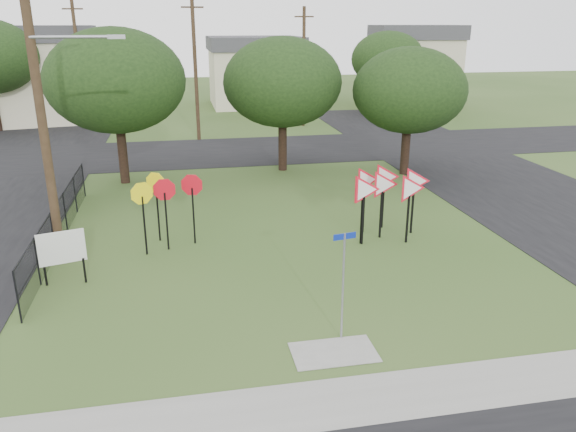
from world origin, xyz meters
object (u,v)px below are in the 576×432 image
object	(u,v)px
info_board	(62,250)
stop_sign_cluster	(164,195)
street_name_sign	(343,279)
yield_sign_cluster	(383,187)

from	to	relation	value
info_board	stop_sign_cluster	bearing A→B (deg)	39.40
street_name_sign	yield_sign_cluster	distance (m)	7.25
street_name_sign	yield_sign_cluster	bearing A→B (deg)	62.44
street_name_sign	stop_sign_cluster	distance (m)	8.15
stop_sign_cluster	yield_sign_cluster	xyz separation A→B (m)	(7.60, -0.53, 0.00)
street_name_sign	stop_sign_cluster	bearing A→B (deg)	121.47
stop_sign_cluster	info_board	xyz separation A→B (m)	(-2.96, -2.43, -0.77)
street_name_sign	info_board	distance (m)	8.52
street_name_sign	stop_sign_cluster	size ratio (longest dim) A/B	1.10
street_name_sign	info_board	bearing A→B (deg)	147.93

